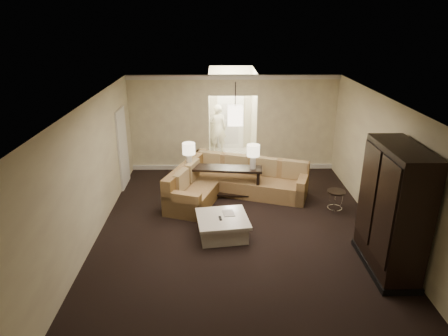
{
  "coord_description": "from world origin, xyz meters",
  "views": [
    {
      "loc": [
        -0.48,
        -7.3,
        4.38
      ],
      "look_at": [
        -0.31,
        1.2,
        1.09
      ],
      "focal_mm": 32.0,
      "sensor_mm": 36.0,
      "label": 1
    }
  ],
  "objects_px": {
    "console_table": "(221,179)",
    "drink_table": "(336,197)",
    "armoire": "(392,213)",
    "person": "(217,126)",
    "sectional_sofa": "(230,183)",
    "coffee_table": "(222,226)"
  },
  "relations": [
    {
      "from": "armoire",
      "to": "person",
      "type": "height_order",
      "value": "armoire"
    },
    {
      "from": "drink_table",
      "to": "armoire",
      "type": "bearing_deg",
      "value": -82.68
    },
    {
      "from": "sectional_sofa",
      "to": "console_table",
      "type": "height_order",
      "value": "sectional_sofa"
    },
    {
      "from": "person",
      "to": "console_table",
      "type": "bearing_deg",
      "value": 90.94
    },
    {
      "from": "sectional_sofa",
      "to": "armoire",
      "type": "height_order",
      "value": "armoire"
    },
    {
      "from": "armoire",
      "to": "coffee_table",
      "type": "bearing_deg",
      "value": 157.75
    },
    {
      "from": "drink_table",
      "to": "person",
      "type": "bearing_deg",
      "value": 121.84
    },
    {
      "from": "drink_table",
      "to": "coffee_table",
      "type": "bearing_deg",
      "value": -158.92
    },
    {
      "from": "sectional_sofa",
      "to": "armoire",
      "type": "bearing_deg",
      "value": -30.03
    },
    {
      "from": "coffee_table",
      "to": "console_table",
      "type": "relative_size",
      "value": 0.56
    },
    {
      "from": "console_table",
      "to": "person",
      "type": "height_order",
      "value": "person"
    },
    {
      "from": "console_table",
      "to": "coffee_table",
      "type": "bearing_deg",
      "value": -83.44
    },
    {
      "from": "sectional_sofa",
      "to": "armoire",
      "type": "distance_m",
      "value": 4.24
    },
    {
      "from": "coffee_table",
      "to": "person",
      "type": "bearing_deg",
      "value": 90.84
    },
    {
      "from": "sectional_sofa",
      "to": "coffee_table",
      "type": "xyz_separation_m",
      "value": [
        -0.22,
        -1.93,
        -0.15
      ]
    },
    {
      "from": "console_table",
      "to": "person",
      "type": "distance_m",
      "value": 3.56
    },
    {
      "from": "sectional_sofa",
      "to": "person",
      "type": "height_order",
      "value": "person"
    },
    {
      "from": "drink_table",
      "to": "console_table",
      "type": "bearing_deg",
      "value": 161.56
    },
    {
      "from": "console_table",
      "to": "armoire",
      "type": "xyz_separation_m",
      "value": [
        2.97,
        -3.13,
        0.65
      ]
    },
    {
      "from": "console_table",
      "to": "drink_table",
      "type": "distance_m",
      "value": 2.83
    },
    {
      "from": "armoire",
      "to": "drink_table",
      "type": "xyz_separation_m",
      "value": [
        -0.29,
        2.24,
        -0.75
      ]
    },
    {
      "from": "console_table",
      "to": "drink_table",
      "type": "bearing_deg",
      "value": -12.14
    }
  ]
}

